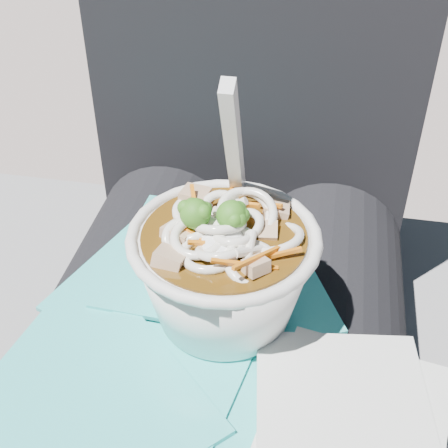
% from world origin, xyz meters
% --- Properties ---
extents(stone_ledge, '(1.00, 0.51, 0.48)m').
position_xyz_m(stone_ledge, '(0.00, 0.15, 0.24)').
color(stone_ledge, slate).
rests_on(stone_ledge, ground).
extents(lap, '(0.35, 0.48, 0.16)m').
position_xyz_m(lap, '(0.00, 0.00, 0.56)').
color(lap, black).
rests_on(lap, stone_ledge).
extents(person_body, '(0.34, 0.94, 1.03)m').
position_xyz_m(person_body, '(0.00, 0.09, 0.58)').
color(person_body, black).
rests_on(person_body, ground).
extents(plastic_bag, '(0.32, 0.35, 0.01)m').
position_xyz_m(plastic_bag, '(-0.02, -0.02, 0.65)').
color(plastic_bag, '#2DBEBD').
rests_on(plastic_bag, lap).
extents(napkins, '(0.15, 0.14, 0.01)m').
position_xyz_m(napkins, '(0.11, -0.07, 0.66)').
color(napkins, silver).
rests_on(napkins, plastic_bag).
extents(udon_bowl, '(0.18, 0.18, 0.20)m').
position_xyz_m(udon_bowl, '(0.01, 0.01, 0.71)').
color(udon_bowl, white).
rests_on(udon_bowl, plastic_bag).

